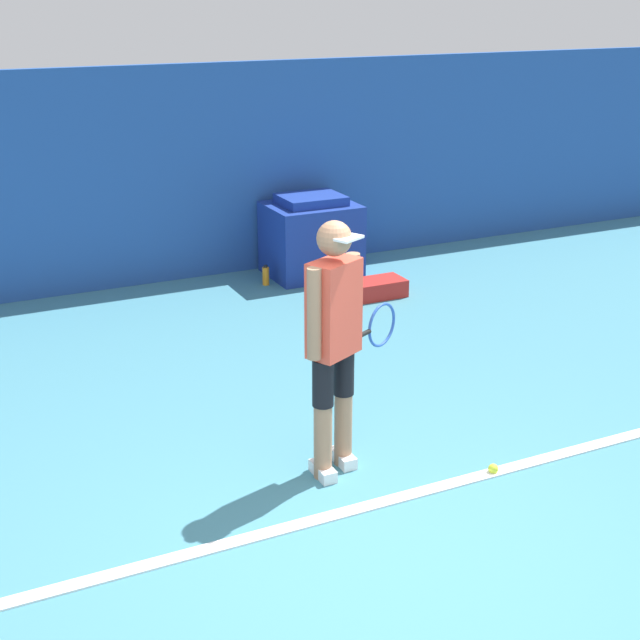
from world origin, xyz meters
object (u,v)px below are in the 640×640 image
(tennis_ball, at_px, (493,469))
(covered_chair, at_px, (311,237))
(water_bottle, at_px, (266,276))
(equipment_bag, at_px, (363,290))
(tennis_player, at_px, (335,337))

(tennis_ball, height_order, covered_chair, covered_chair)
(tennis_ball, relative_size, water_bottle, 0.31)
(covered_chair, relative_size, equipment_bag, 1.07)
(equipment_bag, height_order, water_bottle, water_bottle)
(tennis_ball, distance_m, equipment_bag, 3.62)
(covered_chair, bearing_deg, equipment_bag, -82.86)
(covered_chair, distance_m, equipment_bag, 1.06)
(tennis_ball, bearing_deg, equipment_bag, 75.51)
(tennis_player, height_order, water_bottle, tennis_player)
(tennis_ball, relative_size, covered_chair, 0.07)
(tennis_player, height_order, equipment_bag, tennis_player)
(covered_chair, distance_m, water_bottle, 0.70)
(tennis_ball, xyz_separation_m, water_bottle, (0.17, 4.36, 0.07))
(equipment_bag, relative_size, water_bottle, 4.05)
(tennis_ball, distance_m, covered_chair, 4.58)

